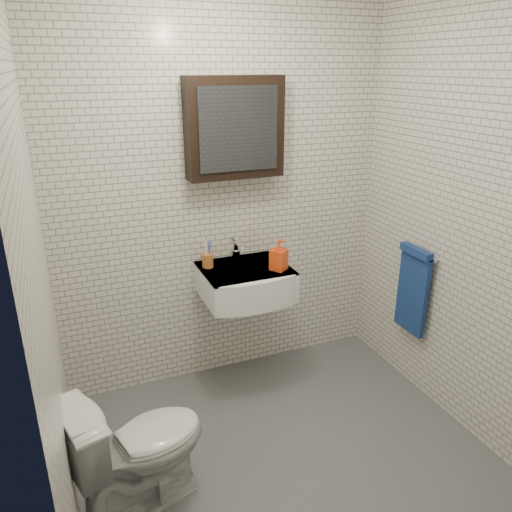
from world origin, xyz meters
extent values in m
cube|color=#54565C|center=(0.00, 0.00, 0.01)|extent=(2.20, 2.00, 0.01)
cube|color=silver|center=(0.00, 1.00, 1.25)|extent=(2.20, 0.02, 2.50)
cube|color=silver|center=(0.00, -1.00, 1.25)|extent=(2.20, 0.02, 2.50)
cube|color=silver|center=(-1.10, 0.00, 1.25)|extent=(0.02, 2.00, 2.50)
cube|color=silver|center=(1.10, 0.00, 1.25)|extent=(0.02, 2.00, 2.50)
cube|color=white|center=(0.05, 0.78, 0.75)|extent=(0.55, 0.45, 0.20)
cylinder|color=silver|center=(0.05, 0.80, 0.84)|extent=(0.31, 0.31, 0.02)
cylinder|color=silver|center=(0.05, 0.80, 0.85)|extent=(0.04, 0.04, 0.01)
cube|color=white|center=(0.05, 0.78, 0.84)|extent=(0.55, 0.45, 0.01)
cylinder|color=silver|center=(0.05, 0.94, 0.88)|extent=(0.06, 0.06, 0.06)
cylinder|color=silver|center=(0.05, 0.94, 0.94)|extent=(0.03, 0.03, 0.08)
cylinder|color=silver|center=(0.05, 0.88, 0.97)|extent=(0.02, 0.12, 0.02)
cube|color=silver|center=(0.05, 0.97, 0.99)|extent=(0.02, 0.09, 0.01)
cube|color=black|center=(0.05, 0.93, 1.70)|extent=(0.60, 0.14, 0.60)
cube|color=#3F444C|center=(0.05, 0.85, 1.70)|extent=(0.49, 0.01, 0.49)
cylinder|color=silver|center=(1.06, 0.35, 0.95)|extent=(0.02, 0.30, 0.02)
cylinder|color=silver|center=(1.08, 0.48, 0.95)|extent=(0.04, 0.02, 0.02)
cylinder|color=silver|center=(1.08, 0.22, 0.95)|extent=(0.04, 0.02, 0.02)
cube|color=navy|center=(1.05, 0.35, 0.68)|extent=(0.03, 0.26, 0.54)
cube|color=navy|center=(1.04, 0.35, 0.96)|extent=(0.05, 0.26, 0.05)
cylinder|color=#A75D29|center=(-0.17, 0.87, 0.89)|extent=(0.08, 0.08, 0.09)
cylinder|color=white|center=(-0.18, 0.86, 0.95)|extent=(0.02, 0.03, 0.17)
cylinder|color=#393FB7|center=(-0.15, 0.87, 0.94)|extent=(0.01, 0.02, 0.15)
cylinder|color=white|center=(-0.17, 0.89, 0.96)|extent=(0.02, 0.03, 0.18)
cylinder|color=#393FB7|center=(-0.15, 0.88, 0.95)|extent=(0.02, 0.04, 0.16)
imported|color=orange|center=(0.23, 0.66, 0.95)|extent=(0.13, 0.13, 0.20)
imported|color=silver|center=(-0.80, 0.01, 0.34)|extent=(0.75, 0.55, 0.68)
camera|label=1|loc=(-1.00, -1.96, 2.06)|focal=35.00mm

